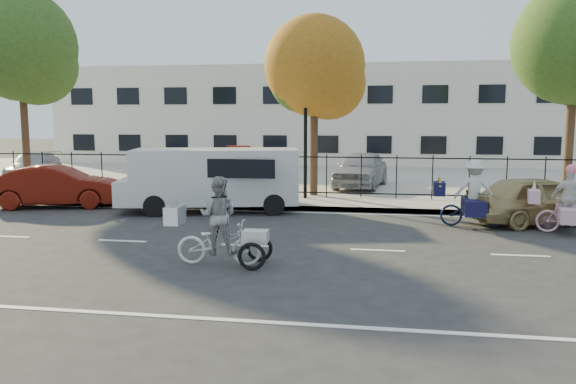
% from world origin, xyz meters
% --- Properties ---
extents(ground, '(120.00, 120.00, 0.00)m').
position_xyz_m(ground, '(0.00, 0.00, 0.00)').
color(ground, '#333334').
extents(road_markings, '(60.00, 9.52, 0.01)m').
position_xyz_m(road_markings, '(0.00, 0.00, 0.01)').
color(road_markings, silver).
rests_on(road_markings, ground).
extents(curb, '(60.00, 0.10, 0.15)m').
position_xyz_m(curb, '(0.00, 5.05, 0.07)').
color(curb, '#A8A399').
rests_on(curb, ground).
extents(sidewalk, '(60.00, 2.20, 0.15)m').
position_xyz_m(sidewalk, '(0.00, 6.10, 0.07)').
color(sidewalk, '#A8A399').
rests_on(sidewalk, ground).
extents(parking_lot, '(60.00, 15.60, 0.15)m').
position_xyz_m(parking_lot, '(0.00, 15.00, 0.07)').
color(parking_lot, '#A8A399').
rests_on(parking_lot, ground).
extents(iron_fence, '(58.00, 0.06, 1.50)m').
position_xyz_m(iron_fence, '(0.00, 7.20, 0.90)').
color(iron_fence, black).
rests_on(iron_fence, sidewalk).
extents(building, '(34.00, 10.00, 6.00)m').
position_xyz_m(building, '(0.00, 25.00, 3.00)').
color(building, silver).
rests_on(building, ground).
extents(lamppost, '(0.36, 0.36, 4.33)m').
position_xyz_m(lamppost, '(0.50, 6.80, 3.11)').
color(lamppost, black).
rests_on(lamppost, sidewalk).
extents(street_sign, '(0.85, 0.06, 1.80)m').
position_xyz_m(street_sign, '(-1.85, 6.80, 1.42)').
color(street_sign, black).
rests_on(street_sign, sidewalk).
extents(zebra_trike, '(2.06, 0.79, 1.77)m').
position_xyz_m(zebra_trike, '(-0.11, -1.72, 0.68)').
color(zebra_trike, white).
rests_on(zebra_trike, ground).
extents(unicorn_bike, '(1.78, 1.26, 1.76)m').
position_xyz_m(unicorn_bike, '(7.69, 2.59, 0.65)').
color(unicorn_bike, '#D7A4B6').
rests_on(unicorn_bike, ground).
extents(bull_bike, '(1.95, 1.34, 1.81)m').
position_xyz_m(bull_bike, '(5.50, 3.20, 0.72)').
color(bull_bike, black).
rests_on(bull_bike, ground).
extents(white_van, '(5.82, 2.94, 1.95)m').
position_xyz_m(white_van, '(-2.10, 4.48, 1.08)').
color(white_van, silver).
rests_on(white_van, ground).
extents(red_sedan, '(4.38, 2.49, 1.36)m').
position_xyz_m(red_sedan, '(-7.40, 4.50, 0.68)').
color(red_sedan, '#57120A').
rests_on(red_sedan, ground).
extents(gold_sedan, '(4.28, 2.87, 1.35)m').
position_xyz_m(gold_sedan, '(7.36, 3.80, 0.68)').
color(gold_sedan, tan).
rests_on(gold_sedan, ground).
extents(pedestrian, '(0.68, 0.47, 1.78)m').
position_xyz_m(pedestrian, '(-4.60, 5.71, 1.04)').
color(pedestrian, black).
rests_on(pedestrian, sidewalk).
extents(lot_car_a, '(2.81, 4.46, 1.21)m').
position_xyz_m(lot_car_a, '(-12.38, 10.86, 0.75)').
color(lot_car_a, '#A0A1A7').
rests_on(lot_car_a, parking_lot).
extents(lot_car_b, '(2.09, 4.45, 1.23)m').
position_xyz_m(lot_car_b, '(-4.55, 11.38, 0.77)').
color(lot_car_b, silver).
rests_on(lot_car_b, parking_lot).
extents(lot_car_c, '(2.62, 4.49, 1.40)m').
position_xyz_m(lot_car_c, '(-4.56, 11.25, 0.85)').
color(lot_car_c, '#54585D').
rests_on(lot_car_c, parking_lot).
extents(lot_car_d, '(2.37, 4.47, 1.45)m').
position_xyz_m(lot_car_d, '(2.29, 10.35, 0.87)').
color(lot_car_d, '#9FA1A6').
rests_on(lot_car_d, parking_lot).
extents(tree_west, '(4.23, 4.23, 7.75)m').
position_xyz_m(tree_west, '(-10.40, 7.70, 5.43)').
color(tree_west, '#442D1D').
rests_on(tree_west, ground).
extents(tree_mid, '(3.57, 3.54, 6.49)m').
position_xyz_m(tree_mid, '(0.84, 7.73, 4.54)').
color(tree_mid, '#442D1D').
rests_on(tree_mid, ground).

